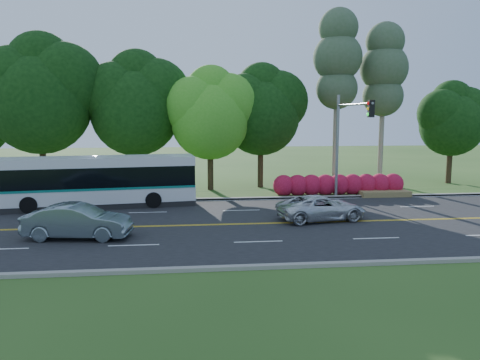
{
  "coord_description": "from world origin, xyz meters",
  "views": [
    {
      "loc": [
        -3.49,
        -23.7,
        5.66
      ],
      "look_at": [
        -0.74,
        2.0,
        2.06
      ],
      "focal_mm": 35.0,
      "sensor_mm": 36.0,
      "label": 1
    }
  ],
  "objects": [
    {
      "name": "tree_row",
      "position": [
        -5.15,
        12.13,
        6.73
      ],
      "size": [
        44.7,
        9.1,
        13.84
      ],
      "color": "black",
      "rests_on": "ground"
    },
    {
      "name": "sedan",
      "position": [
        -8.67,
        -2.03,
        0.81
      ],
      "size": [
        4.97,
        2.26,
        1.58
      ],
      "primitive_type": "imported",
      "rotation": [
        0.0,
        0.0,
        1.45
      ],
      "color": "slate",
      "rests_on": "road"
    },
    {
      "name": "suv",
      "position": [
        3.54,
        0.5,
        0.69
      ],
      "size": [
        5.09,
        2.96,
        1.33
      ],
      "primitive_type": "imported",
      "rotation": [
        0.0,
        0.0,
        1.73
      ],
      "color": "silver",
      "rests_on": "road"
    },
    {
      "name": "grass_verge",
      "position": [
        0.0,
        9.0,
        0.05
      ],
      "size": [
        60.0,
        4.0,
        0.1
      ],
      "primitive_type": "cube",
      "color": "#2C501A",
      "rests_on": "ground"
    },
    {
      "name": "ground",
      "position": [
        0.0,
        0.0,
        0.0
      ],
      "size": [
        120.0,
        120.0,
        0.0
      ],
      "primitive_type": "plane",
      "color": "#2C501A",
      "rests_on": "ground"
    },
    {
      "name": "curb_south",
      "position": [
        0.0,
        -7.15,
        0.07
      ],
      "size": [
        60.0,
        0.3,
        0.15
      ],
      "primitive_type": "cube",
      "color": "gray",
      "rests_on": "ground"
    },
    {
      "name": "curb_north",
      "position": [
        0.0,
        7.15,
        0.07
      ],
      "size": [
        60.0,
        0.3,
        0.15
      ],
      "primitive_type": "cube",
      "color": "gray",
      "rests_on": "ground"
    },
    {
      "name": "road",
      "position": [
        0.0,
        0.0,
        0.01
      ],
      "size": [
        60.0,
        14.0,
        0.02
      ],
      "primitive_type": "cube",
      "color": "black",
      "rests_on": "ground"
    },
    {
      "name": "transit_bus",
      "position": [
        -9.22,
        5.57,
        1.55
      ],
      "size": [
        12.04,
        4.01,
        3.09
      ],
      "rotation": [
        0.0,
        0.0,
        0.12
      ],
      "color": "silver",
      "rests_on": "road"
    },
    {
      "name": "bougainvillea_hedge",
      "position": [
        7.18,
        8.15,
        0.72
      ],
      "size": [
        9.5,
        2.25,
        1.5
      ],
      "color": "maroon",
      "rests_on": "ground"
    },
    {
      "name": "lane_markings",
      "position": [
        -0.09,
        0.0,
        0.02
      ],
      "size": [
        57.6,
        13.82,
        0.0
      ],
      "color": "gold",
      "rests_on": "road"
    },
    {
      "name": "traffic_signal",
      "position": [
        6.49,
        5.4,
        4.67
      ],
      "size": [
        0.42,
        6.1,
        7.0
      ],
      "color": "gray",
      "rests_on": "ground"
    }
  ]
}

